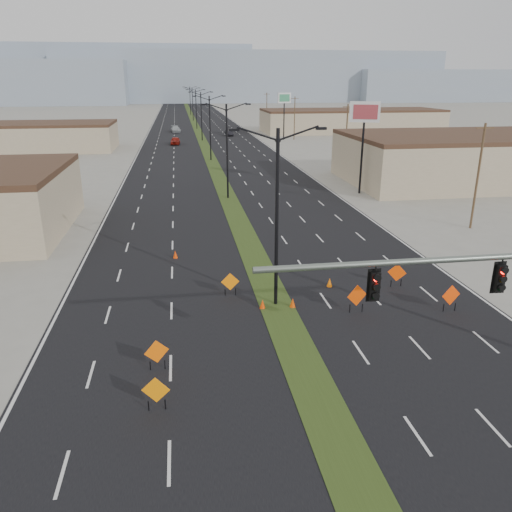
{
  "coord_description": "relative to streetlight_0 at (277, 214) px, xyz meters",
  "views": [
    {
      "loc": [
        -5.14,
        -13.98,
        12.35
      ],
      "look_at": [
        -1.22,
        11.57,
        3.2
      ],
      "focal_mm": 35.0,
      "sensor_mm": 36.0,
      "label": 1
    }
  ],
  "objects": [
    {
      "name": "utility_pole_1",
      "position": [
        20.0,
        48.0,
        -0.74
      ],
      "size": [
        1.6,
        0.2,
        9.0
      ],
      "color": "#4C3823",
      "rests_on": "ground"
    },
    {
      "name": "cone_3",
      "position": [
        -5.77,
        8.94,
        -5.13
      ],
      "size": [
        0.45,
        0.45,
        0.58
      ],
      "primitive_type": "cone",
      "rotation": [
        0.0,
        0.0,
        -0.35
      ],
      "color": "#E03804",
      "rests_on": "ground"
    },
    {
      "name": "mesa_backdrop",
      "position": [
        -30.0,
        308.0,
        10.58
      ],
      "size": [
        140.0,
        50.0,
        32.0
      ],
      "primitive_type": "cube",
      "color": "#8C9AAD",
      "rests_on": "ground"
    },
    {
      "name": "construction_sign_0",
      "position": [
        -6.5,
        -9.0,
        -4.55
      ],
      "size": [
        1.11,
        0.2,
        1.49
      ],
      "rotation": [
        0.0,
        0.0,
        -0.15
      ],
      "color": "orange",
      "rests_on": "ground"
    },
    {
      "name": "cone_2",
      "position": [
        0.87,
        -0.61,
        -5.12
      ],
      "size": [
        0.46,
        0.46,
        0.59
      ],
      "primitive_type": "cone",
      "rotation": [
        0.0,
        0.0,
        0.39
      ],
      "color": "#D84004",
      "rests_on": "ground"
    },
    {
      "name": "pole_sign_east_far",
      "position": [
        17.69,
        83.08,
        2.59
      ],
      "size": [
        3.1,
        1.48,
        9.79
      ],
      "rotation": [
        0.0,
        0.0,
        0.37
      ],
      "color": "black",
      "rests_on": "ground"
    },
    {
      "name": "streetlight_4",
      "position": [
        0.0,
        112.0,
        0.0
      ],
      "size": [
        5.15,
        0.24,
        10.02
      ],
      "color": "black",
      "rests_on": "ground"
    },
    {
      "name": "building_se_far",
      "position": [
        38.0,
        98.0,
        -2.92
      ],
      "size": [
        44.0,
        16.0,
        5.0
      ],
      "primitive_type": "cube",
      "color": "tan",
      "rests_on": "ground"
    },
    {
      "name": "building_se_near",
      "position": [
        34.0,
        33.0,
        -2.67
      ],
      "size": [
        36.0,
        18.0,
        5.5
      ],
      "primitive_type": "cube",
      "color": "tan",
      "rests_on": "ground"
    },
    {
      "name": "car_left",
      "position": [
        -5.74,
        77.89,
        -4.67
      ],
      "size": [
        2.06,
        4.51,
        1.5
      ],
      "primitive_type": "imported",
      "rotation": [
        0.0,
        0.0,
        -0.07
      ],
      "color": "maroon",
      "rests_on": "ground"
    },
    {
      "name": "streetlight_3",
      "position": [
        0.0,
        84.0,
        0.0
      ],
      "size": [
        5.15,
        0.24,
        10.02
      ],
      "color": "black",
      "rests_on": "ground"
    },
    {
      "name": "cone_1",
      "position": [
        3.85,
        2.05,
        -5.12
      ],
      "size": [
        0.39,
        0.39,
        0.59
      ],
      "primitive_type": "cone",
      "rotation": [
        0.0,
        0.0,
        0.09
      ],
      "color": "#F76805",
      "rests_on": "ground"
    },
    {
      "name": "construction_sign_5",
      "position": [
        8.01,
        1.44,
        -4.53
      ],
      "size": [
        1.06,
        0.5,
        1.52
      ],
      "rotation": [
        0.0,
        0.0,
        -0.41
      ],
      "color": "#FF4605",
      "rests_on": "ground"
    },
    {
      "name": "building_sw_far",
      "position": [
        -32.0,
        73.0,
        -3.17
      ],
      "size": [
        30.0,
        14.0,
        4.5
      ],
      "primitive_type": "cube",
      "color": "tan",
      "rests_on": "ground"
    },
    {
      "name": "utility_pole_2",
      "position": [
        20.0,
        83.0,
        -0.74
      ],
      "size": [
        1.6,
        0.2,
        9.0
      ],
      "color": "#4C3823",
      "rests_on": "ground"
    },
    {
      "name": "streetlight_1",
      "position": [
        0.0,
        28.0,
        0.0
      ],
      "size": [
        5.15,
        0.24,
        10.02
      ],
      "color": "black",
      "rests_on": "ground"
    },
    {
      "name": "construction_sign_4",
      "position": [
        9.51,
        -2.41,
        -4.48
      ],
      "size": [
        1.18,
        0.26,
        1.6
      ],
      "rotation": [
        0.0,
        0.0,
        0.18
      ],
      "color": "#F53C05",
      "rests_on": "ground"
    },
    {
      "name": "construction_sign_2",
      "position": [
        -2.48,
        1.63,
        -4.57
      ],
      "size": [
        1.09,
        0.06,
        1.46
      ],
      "rotation": [
        0.0,
        0.0,
        -0.02
      ],
      "color": "orange",
      "rests_on": "ground"
    },
    {
      "name": "utility_pole_0",
      "position": [
        20.0,
        13.0,
        -0.74
      ],
      "size": [
        1.6,
        0.2,
        9.0
      ],
      "color": "#4C3823",
      "rests_on": "ground"
    },
    {
      "name": "car_far",
      "position": [
        -5.62,
        103.38,
        -4.68
      ],
      "size": [
        2.55,
        5.29,
        1.48
      ],
      "primitive_type": "imported",
      "rotation": [
        0.0,
        0.0,
        0.09
      ],
      "color": "#AAB0B4",
      "rests_on": "ground"
    },
    {
      "name": "construction_sign_1",
      "position": [
        -6.56,
        -6.04,
        -4.55
      ],
      "size": [
        1.08,
        0.36,
        1.49
      ],
      "rotation": [
        0.0,
        0.0,
        0.29
      ],
      "color": "#EA5A04",
      "rests_on": "ground"
    },
    {
      "name": "utility_pole_3",
      "position": [
        20.0,
        118.0,
        -0.74
      ],
      "size": [
        1.6,
        0.2,
        9.0
      ],
      "color": "#4C3823",
      "rests_on": "ground"
    },
    {
      "name": "streetlight_5",
      "position": [
        0.0,
        140.0,
        0.0
      ],
      "size": [
        5.15,
        0.24,
        10.02
      ],
      "color": "black",
      "rests_on": "ground"
    },
    {
      "name": "streetlight_6",
      "position": [
        0.0,
        168.0,
        0.0
      ],
      "size": [
        5.15,
        0.24,
        10.02
      ],
      "color": "black",
      "rests_on": "ground"
    },
    {
      "name": "cone_0",
      "position": [
        -0.86,
        -0.49,
        -5.14
      ],
      "size": [
        0.35,
        0.35,
        0.56
      ],
      "primitive_type": "cone",
      "rotation": [
        0.0,
        0.0,
        -0.04
      ],
      "color": "#EA3D04",
      "rests_on": "ground"
    },
    {
      "name": "median_strip",
      "position": [
        0.0,
        88.0,
        -5.42
      ],
      "size": [
        2.0,
        400.0,
        0.04
      ],
      "primitive_type": "cube",
      "color": "#2E4016",
      "rests_on": "ground"
    },
    {
      "name": "ground",
      "position": [
        0.0,
        -12.0,
        -5.42
      ],
      "size": [
        600.0,
        600.0,
        0.0
      ],
      "primitive_type": "plane",
      "color": "gray",
      "rests_on": "ground"
    },
    {
      "name": "road_surface",
      "position": [
        0.0,
        88.0,
        -5.42
      ],
      "size": [
        25.0,
        400.0,
        0.02
      ],
      "primitive_type": "cube",
      "color": "black",
      "rests_on": "ground"
    },
    {
      "name": "mesa_center",
      "position": [
        40.0,
        288.0,
        8.58
      ],
      "size": [
        220.0,
        50.0,
        28.0
      ],
      "primitive_type": "cube",
      "color": "#8C9AAD",
      "rests_on": "ground"
    },
    {
      "name": "pole_sign_east_near",
      "position": [
        15.24,
        28.22,
        2.9
      ],
      "size": [
        3.19,
        1.6,
        10.15
      ],
      "rotation": [
        0.0,
        0.0,
        -0.4
      ],
      "color": "black",
      "rests_on": "ground"
    },
    {
      "name": "car_mid",
      "position": [
        6.72,
        92.88,
        -4.78
      ],
      "size": [
        1.81,
        4.04,
        1.29
      ],
      "primitive_type": "imported",
      "rotation": [
        0.0,
        0.0,
        0.12
      ],
      "color": "black",
      "rests_on": "ground"
    },
    {
      "name": "streetlight_2",
      "position": [
        0.0,
        56.0,
        0.0
      ],
      "size": [
        5.15,
        0.24,
        10.02
      ],
      "color": "black",
      "rests_on": "ground"
    },
    {
      "name": "streetlight_0",
      "position": [
        0.0,
        0.0,
        0.0
      ],
      "size": [
        5.15,
        0.24,
        10.02
      ],
      "color": "black",
      "rests_on": "ground"
    },
    {
      "name": "construction_sign_3",
      "position": [
        4.26,
        -1.75,
        -4.44
      ],
      "size": [
        1.22,
        0.35,
        1.67
      ],
      "rotation": [
        0.0,
        0.0,
        0.25
      ],
      "color": "#D73D04",
      "rests_on": "ground"
    },
    {
      "name": "mesa_east",
      "position": [
        180.0,
        278.0,
        3.58
      ],
      "size": [
        160.0,
        50.0,
        18.0
      ],
      "primitive_type": "cube",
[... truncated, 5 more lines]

